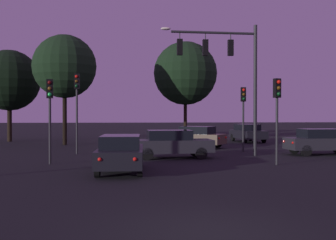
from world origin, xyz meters
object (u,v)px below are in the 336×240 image
car_crossing_left (171,143)px  car_parked_lot (248,133)px  traffic_signal_mast_arm (228,64)px  car_far_lane (196,137)px  traffic_light_corner_right (77,98)px  tree_behind_sign (65,67)px  traffic_light_corner_left (50,104)px  tree_left_far (9,80)px  tree_center_horizon (185,73)px  car_crossing_right (322,141)px  traffic_light_far_side (243,106)px  traffic_light_median (277,104)px  car_nearside_lane (121,153)px

car_crossing_left → car_parked_lot: bearing=58.7°
traffic_signal_mast_arm → car_far_lane: bearing=99.3°
traffic_light_corner_right → tree_behind_sign: 8.34m
car_far_lane → traffic_light_corner_left: bearing=-133.0°
car_crossing_left → tree_behind_sign: bearing=125.4°
car_far_lane → tree_left_far: size_ratio=0.55×
traffic_light_corner_left → tree_behind_sign: (-1.36, 12.64, 3.17)m
tree_behind_sign → car_parked_lot: bearing=8.7°
car_parked_lot → tree_center_horizon: tree_center_horizon is taller
car_crossing_right → car_far_lane: same height
traffic_light_far_side → car_far_lane: (-2.54, 3.23, -2.11)m
traffic_light_corner_left → car_parked_lot: bearing=47.5°
car_crossing_right → tree_center_horizon: tree_center_horizon is taller
car_far_lane → tree_behind_sign: (-9.69, 3.70, 5.25)m
car_crossing_left → car_crossing_right: size_ratio=1.03×
traffic_light_corner_right → traffic_light_far_side: 10.32m
car_crossing_left → tree_center_horizon: size_ratio=0.50×
traffic_light_corner_left → car_parked_lot: (13.70, 14.94, -2.08)m
tree_left_far → car_far_lane: bearing=-28.4°
car_crossing_right → tree_center_horizon: size_ratio=0.48×
car_crossing_right → tree_center_horizon: (-6.31, 14.48, 5.33)m
traffic_light_far_side → tree_behind_sign: size_ratio=0.48×
traffic_light_median → car_crossing_left: size_ratio=0.90×
traffic_signal_mast_arm → tree_left_far: bearing=139.0°
car_crossing_right → tree_behind_sign: size_ratio=0.51×
car_far_lane → car_parked_lot: (5.36, 5.99, 0.00)m
car_far_lane → traffic_light_corner_right: bearing=-153.0°
traffic_light_median → car_crossing_right: size_ratio=0.93×
car_crossing_right → car_far_lane: 8.61m
car_nearside_lane → traffic_light_far_side: bearing=49.3°
traffic_signal_mast_arm → traffic_light_far_side: (1.60, 2.56, -2.32)m
traffic_light_median → tree_behind_sign: bearing=131.2°
car_parked_lot → traffic_light_far_side: bearing=-107.0°
car_crossing_right → traffic_light_median: bearing=-133.1°
car_nearside_lane → tree_left_far: size_ratio=0.57×
traffic_light_median → car_nearside_lane: bearing=-166.0°
traffic_light_corner_left → car_far_lane: bearing=47.0°
car_parked_lot → tree_left_far: tree_left_far is taller
traffic_signal_mast_arm → tree_behind_sign: tree_behind_sign is taller
car_crossing_right → tree_behind_sign: (-16.35, 9.15, 5.25)m
traffic_light_far_side → car_far_lane: size_ratio=0.94×
traffic_light_far_side → car_parked_lot: bearing=73.0°
traffic_light_far_side → tree_left_far: tree_left_far is taller
car_far_lane → tree_behind_sign: bearing=159.1°
car_parked_lot → car_crossing_left: bearing=-121.3°
car_nearside_lane → car_far_lane: size_ratio=1.05×
traffic_light_far_side → car_crossing_right: (4.12, -2.23, -2.11)m
car_nearside_lane → traffic_light_corner_right: bearing=109.8°
car_far_lane → traffic_signal_mast_arm: bearing=-80.7°
car_nearside_lane → tree_behind_sign: bearing=107.1°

